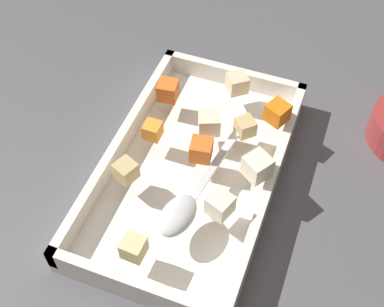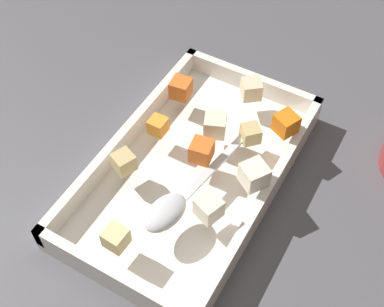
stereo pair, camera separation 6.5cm
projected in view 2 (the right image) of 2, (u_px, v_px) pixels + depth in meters
ground_plane at (200, 187)px, 0.69m from camera, size 4.00×4.00×0.00m
baking_dish at (192, 173)px, 0.68m from camera, size 0.37×0.22×0.05m
carrot_chunk_center at (181, 88)px, 0.72m from camera, size 0.03×0.03×0.03m
carrot_chunk_mid_left at (158, 126)px, 0.68m from camera, size 0.02×0.02×0.02m
carrot_chunk_back_center at (202, 151)px, 0.65m from camera, size 0.03×0.03×0.03m
carrot_chunk_corner_se at (286, 123)px, 0.68m from camera, size 0.04×0.04×0.03m
potato_chunk_far_right at (215, 125)px, 0.68m from camera, size 0.04×0.04×0.03m
potato_chunk_corner_nw at (116, 238)px, 0.57m from camera, size 0.03×0.03×0.02m
potato_chunk_front_center at (252, 89)px, 0.72m from camera, size 0.04×0.04×0.03m
potato_chunk_near_left at (124, 162)px, 0.64m from camera, size 0.03×0.03×0.02m
potato_chunk_corner_sw at (251, 134)px, 0.67m from camera, size 0.03×0.03×0.02m
parsnip_chunk_heap_side at (254, 175)px, 0.62m from camera, size 0.04×0.04×0.03m
parsnip_chunk_corner_ne at (209, 208)px, 0.60m from camera, size 0.03×0.03×0.03m
serving_spoon at (173, 206)px, 0.60m from camera, size 0.21×0.06×0.02m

